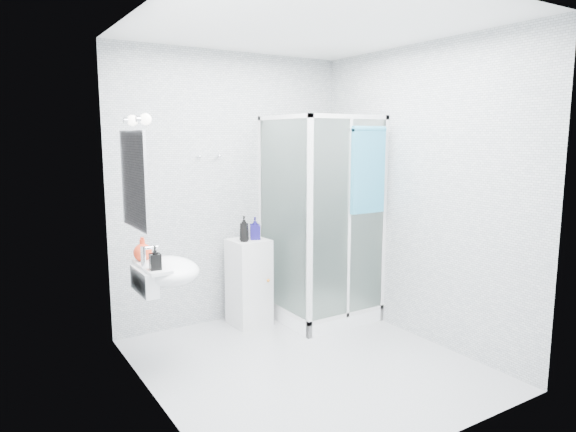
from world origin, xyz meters
TOP-DOWN VIEW (x-y plane):
  - room at (0.00, 0.00)m, footprint 2.40×2.60m
  - shower_enclosure at (0.67, 0.77)m, footprint 0.90×0.95m
  - wall_basin at (-0.99, 0.45)m, footprint 0.46×0.56m
  - mirror at (-1.19, 0.45)m, footprint 0.02×0.60m
  - vanity_lights at (-1.14, 0.45)m, footprint 0.10×0.40m
  - wall_hooks at (-0.25, 1.26)m, footprint 0.23×0.06m
  - storage_cabinet at (0.04, 1.03)m, footprint 0.36×0.38m
  - hand_towel at (0.93, 0.36)m, footprint 0.37×0.05m
  - shampoo_bottle_a at (-0.04, 0.98)m, footprint 0.12×0.12m
  - shampoo_bottle_b at (0.10, 1.02)m, footprint 0.13×0.13m
  - soap_dispenser_orange at (-1.09, 0.63)m, footprint 0.15×0.15m
  - soap_dispenser_black at (-1.10, 0.31)m, footprint 0.09×0.09m

SIDE VIEW (x-z plane):
  - storage_cabinet at x=0.04m, z-range 0.00..0.83m
  - shower_enclosure at x=0.67m, z-range -0.55..1.45m
  - wall_basin at x=-0.99m, z-range 0.62..0.97m
  - shampoo_bottle_b at x=0.10m, z-range 0.83..1.05m
  - soap_dispenser_black at x=-1.10m, z-range 0.86..1.03m
  - soap_dispenser_orange at x=-1.09m, z-range 0.86..1.04m
  - shampoo_bottle_a at x=-0.04m, z-range 0.83..1.07m
  - room at x=0.00m, z-range 0.00..2.60m
  - mirror at x=-1.19m, z-range 1.15..1.85m
  - hand_towel at x=0.93m, z-range 1.12..1.92m
  - wall_hooks at x=-0.25m, z-range 1.60..1.64m
  - vanity_lights at x=-1.14m, z-range 1.88..1.96m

